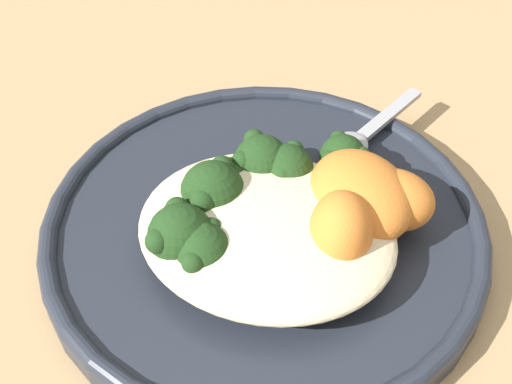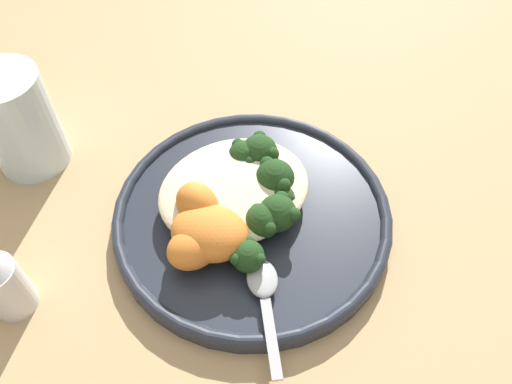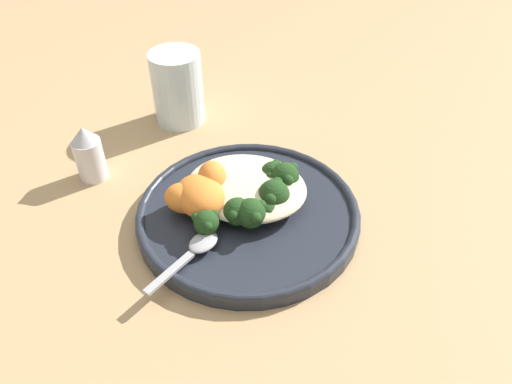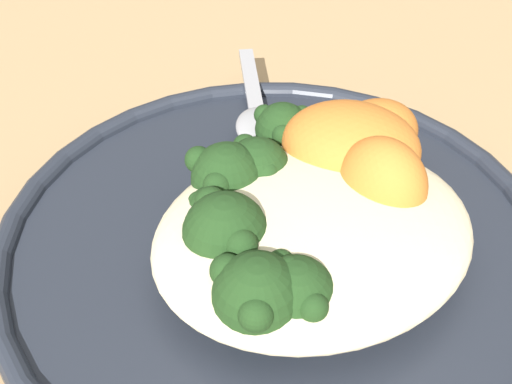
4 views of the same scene
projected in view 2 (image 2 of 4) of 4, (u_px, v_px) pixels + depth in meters
name	position (u px, v px, depth m)	size (l,w,h in m)	color
ground_plane	(271.00, 230.00, 0.50)	(4.00, 4.00, 0.00)	tan
plate	(252.00, 215.00, 0.50)	(0.28, 0.28, 0.02)	#232833
quinoa_mound	(234.00, 189.00, 0.49)	(0.15, 0.13, 0.03)	beige
broccoli_stalk_0	(236.00, 236.00, 0.46)	(0.03, 0.12, 0.03)	#ADC675
broccoli_stalk_1	(248.00, 214.00, 0.47)	(0.06, 0.10, 0.03)	#ADC675
broccoli_stalk_2	(261.00, 208.00, 0.47)	(0.09, 0.10, 0.04)	#ADC675
broccoli_stalk_3	(263.00, 199.00, 0.48)	(0.08, 0.07, 0.03)	#ADC675
broccoli_stalk_4	(269.00, 181.00, 0.49)	(0.09, 0.05, 0.04)	#ADC675
broccoli_stalk_5	(255.00, 157.00, 0.51)	(0.09, 0.05, 0.04)	#ADC675
broccoli_stalk_6	(240.00, 162.00, 0.51)	(0.07, 0.06, 0.03)	#ADC675
sweet_potato_chunk_0	(208.00, 230.00, 0.45)	(0.07, 0.06, 0.04)	orange
sweet_potato_chunk_1	(198.00, 205.00, 0.47)	(0.05, 0.04, 0.05)	orange
sweet_potato_chunk_2	(193.00, 248.00, 0.44)	(0.05, 0.04, 0.04)	orange
spoon	(264.00, 290.00, 0.43)	(0.06, 0.11, 0.01)	#A3A3A8
water_glass	(18.00, 122.00, 0.52)	(0.08, 0.08, 0.11)	silver
salt_shaker	(0.00, 282.00, 0.42)	(0.04, 0.04, 0.08)	silver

